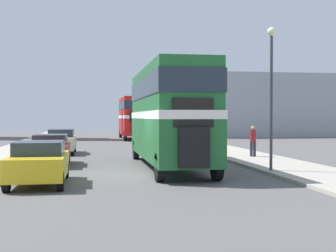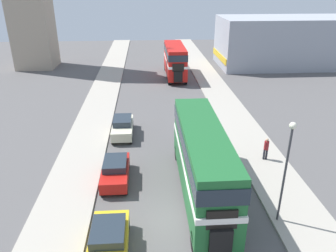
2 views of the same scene
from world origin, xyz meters
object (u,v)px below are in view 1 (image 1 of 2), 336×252
car_parked_far (61,141)px  street_lamp (271,77)px  double_decker_bus (168,110)px  car_parked_near (39,162)px  car_parked_mid (50,149)px  bus_distant (133,115)px  pedestrian_walking (253,139)px

car_parked_far → street_lamp: street_lamp is taller
double_decker_bus → street_lamp: street_lamp is taller
car_parked_far → car_parked_near: bearing=-89.6°
car_parked_near → car_parked_far: 13.46m
car_parked_mid → car_parked_far: size_ratio=0.97×
car_parked_near → car_parked_mid: bearing=91.5°
bus_distant → pedestrian_walking: size_ratio=5.49×
bus_distant → street_lamp: size_ratio=1.58×
car_parked_far → street_lamp: (9.15, -11.73, 3.17)m
street_lamp → pedestrian_walking: bearing=76.6°
double_decker_bus → bus_distant: (0.79, 27.23, -0.10)m
car_parked_near → car_parked_far: car_parked_far is taller
car_parked_near → car_parked_far: bearing=90.4°
car_parked_near → pedestrian_walking: size_ratio=2.37×
double_decker_bus → car_parked_mid: bearing=160.3°
bus_distant → double_decker_bus: bearing=-91.7°
car_parked_near → car_parked_far: size_ratio=0.97×
car_parked_near → pedestrian_walking: (10.62, 8.32, 0.31)m
bus_distant → car_parked_far: (-6.10, -18.26, -1.75)m
street_lamp → car_parked_far: bearing=128.0°
pedestrian_walking → street_lamp: size_ratio=0.29×
car_parked_near → street_lamp: 9.75m
bus_distant → street_lamp: (3.05, -29.99, 1.42)m
bus_distant → car_parked_far: bearing=-108.5°
bus_distant → car_parked_near: 32.33m
double_decker_bus → car_parked_far: (-5.32, 8.97, -1.85)m
double_decker_bus → car_parked_near: (-5.22, -4.49, -1.88)m
double_decker_bus → bus_distant: double_decker_bus is taller
car_parked_far → double_decker_bus: bearing=-59.3°
bus_distant → car_parked_near: bearing=-100.7°
car_parked_mid → car_parked_near: bearing=-88.5°
bus_distant → pedestrian_walking: bus_distant is taller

